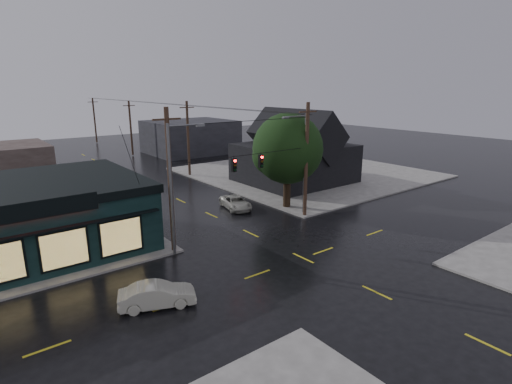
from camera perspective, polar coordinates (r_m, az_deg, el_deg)
ground_plane at (r=27.99m, az=6.76°, el=-9.36°), size 160.00×160.00×0.00m
sidewalk_ne at (r=55.02m, az=7.13°, el=2.84°), size 28.00×28.00×0.15m
pizza_shop at (r=32.39m, az=-30.75°, el=-3.20°), size 16.30×12.34×4.90m
ne_building at (r=48.70m, az=5.58°, el=6.58°), size 12.60×11.60×8.75m
corner_tree at (r=37.68m, az=4.56°, el=6.17°), size 6.65×6.65×8.97m
utility_pole_nw at (r=29.46m, az=-11.62°, el=-8.30°), size 2.00×0.32×10.15m
utility_pole_ne at (r=36.58m, az=6.94°, el=-3.46°), size 2.00×0.32×10.15m
utility_pole_far_a at (r=53.44m, az=-9.43°, el=2.31°), size 2.00×0.32×9.65m
utility_pole_far_b at (r=71.40m, az=-17.17°, el=4.99°), size 2.00×0.32×9.15m
utility_pole_far_c at (r=90.22m, az=-21.77°, el=6.54°), size 2.00×0.32×9.15m
span_signal_assembly at (r=31.08m, az=-1.21°, el=4.23°), size 13.00×0.48×1.23m
streetlight_nw at (r=28.76m, az=-11.53°, el=-8.89°), size 5.40×0.30×9.15m
streetlight_ne at (r=37.38m, az=6.73°, el=-3.05°), size 5.40×0.30×9.15m
bg_building_east at (r=72.19m, az=-9.37°, el=7.80°), size 14.00×12.00×5.60m
sedan_cream at (r=22.59m, az=-13.93°, el=-14.09°), size 4.26×2.81×1.33m
suv_silver at (r=38.45m, az=-2.94°, el=-1.51°), size 2.90×4.69×1.21m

